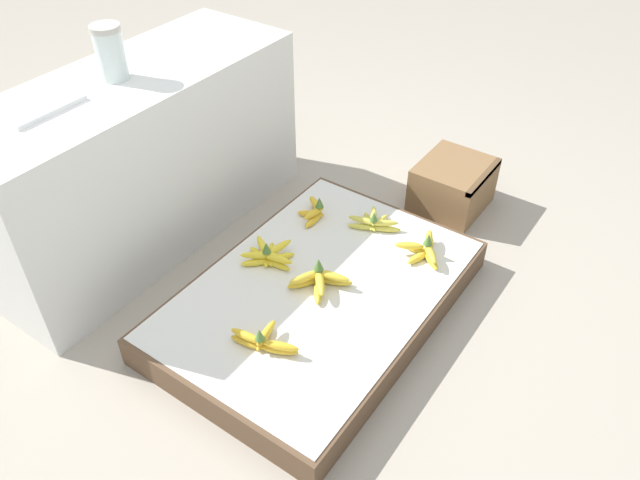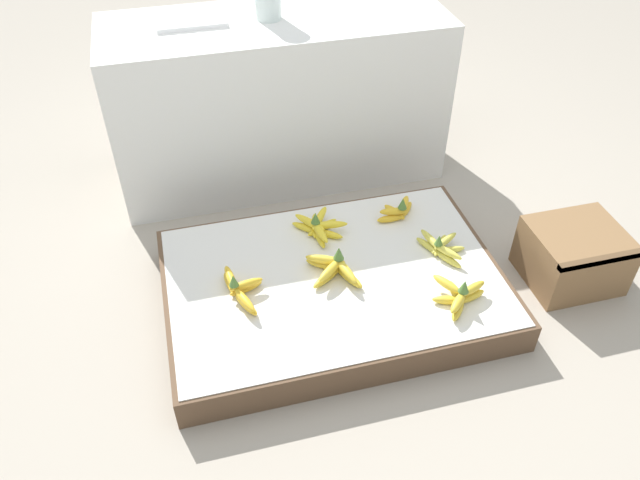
{
  "view_description": "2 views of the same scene",
  "coord_description": "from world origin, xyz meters",
  "px_view_note": "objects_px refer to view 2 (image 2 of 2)",
  "views": [
    {
      "loc": [
        -1.34,
        -0.95,
        1.72
      ],
      "look_at": [
        0.09,
        0.06,
        0.26
      ],
      "focal_mm": 35.0,
      "sensor_mm": 36.0,
      "label": 1
    },
    {
      "loc": [
        -0.45,
        -1.53,
        1.68
      ],
      "look_at": [
        -0.03,
        0.06,
        0.24
      ],
      "focal_mm": 35.0,
      "sensor_mm": 36.0,
      "label": 2
    }
  ],
  "objects_px": {
    "banana_bunch_middle_midleft": "(334,268)",
    "banana_bunch_middle_midright": "(441,247)",
    "wooden_crate": "(573,256)",
    "banana_bunch_back_midright": "(398,210)",
    "banana_bunch_front_midright": "(459,295)",
    "foam_tray_white": "(190,18)",
    "banana_bunch_middle_left": "(240,289)",
    "banana_bunch_back_midleft": "(318,227)"
  },
  "relations": [
    {
      "from": "banana_bunch_middle_midleft",
      "to": "banana_bunch_middle_midright",
      "type": "xyz_separation_m",
      "value": [
        0.41,
        0.02,
        -0.01
      ]
    },
    {
      "from": "wooden_crate",
      "to": "banana_bunch_middle_midright",
      "type": "bearing_deg",
      "value": 165.11
    },
    {
      "from": "banana_bunch_middle_midright",
      "to": "banana_bunch_back_midright",
      "type": "height_order",
      "value": "banana_bunch_back_midright"
    },
    {
      "from": "wooden_crate",
      "to": "banana_bunch_front_midright",
      "type": "xyz_separation_m",
      "value": [
        -0.52,
        -0.12,
        0.05
      ]
    },
    {
      "from": "banana_bunch_front_midright",
      "to": "banana_bunch_middle_midleft",
      "type": "distance_m",
      "value": 0.44
    },
    {
      "from": "banana_bunch_middle_midleft",
      "to": "foam_tray_white",
      "type": "bearing_deg",
      "value": 109.51
    },
    {
      "from": "wooden_crate",
      "to": "banana_bunch_middle_midright",
      "type": "xyz_separation_m",
      "value": [
        -0.48,
        0.13,
        0.04
      ]
    },
    {
      "from": "banana_bunch_middle_left",
      "to": "banana_bunch_back_midleft",
      "type": "bearing_deg",
      "value": 36.79
    },
    {
      "from": "banana_bunch_front_midright",
      "to": "banana_bunch_middle_midleft",
      "type": "height_order",
      "value": "banana_bunch_middle_midleft"
    },
    {
      "from": "foam_tray_white",
      "to": "wooden_crate",
      "type": "bearing_deg",
      "value": -40.58
    },
    {
      "from": "banana_bunch_front_midright",
      "to": "banana_bunch_middle_midright",
      "type": "bearing_deg",
      "value": 80.8
    },
    {
      "from": "banana_bunch_front_midright",
      "to": "foam_tray_white",
      "type": "height_order",
      "value": "foam_tray_white"
    },
    {
      "from": "banana_bunch_middle_left",
      "to": "banana_bunch_back_midleft",
      "type": "distance_m",
      "value": 0.43
    },
    {
      "from": "banana_bunch_middle_left",
      "to": "banana_bunch_back_midleft",
      "type": "xyz_separation_m",
      "value": [
        0.34,
        0.26,
        -0.0
      ]
    },
    {
      "from": "foam_tray_white",
      "to": "banana_bunch_back_midleft",
      "type": "bearing_deg",
      "value": -64.27
    },
    {
      "from": "banana_bunch_front_midright",
      "to": "foam_tray_white",
      "type": "distance_m",
      "value": 1.48
    },
    {
      "from": "banana_bunch_middle_left",
      "to": "banana_bunch_back_midleft",
      "type": "relative_size",
      "value": 1.12
    },
    {
      "from": "banana_bunch_middle_left",
      "to": "banana_bunch_back_midright",
      "type": "relative_size",
      "value": 1.35
    },
    {
      "from": "banana_bunch_middle_midleft",
      "to": "banana_bunch_middle_midright",
      "type": "relative_size",
      "value": 0.95
    },
    {
      "from": "banana_bunch_middle_left",
      "to": "foam_tray_white",
      "type": "distance_m",
      "value": 1.11
    },
    {
      "from": "banana_bunch_back_midleft",
      "to": "foam_tray_white",
      "type": "xyz_separation_m",
      "value": [
        -0.34,
        0.7,
        0.57
      ]
    },
    {
      "from": "banana_bunch_middle_midleft",
      "to": "banana_bunch_back_midright",
      "type": "xyz_separation_m",
      "value": [
        0.33,
        0.26,
        -0.0
      ]
    },
    {
      "from": "banana_bunch_front_midright",
      "to": "banana_bunch_back_midleft",
      "type": "height_order",
      "value": "banana_bunch_front_midright"
    },
    {
      "from": "banana_bunch_middle_midleft",
      "to": "foam_tray_white",
      "type": "xyz_separation_m",
      "value": [
        -0.33,
        0.94,
        0.57
      ]
    },
    {
      "from": "banana_bunch_front_midright",
      "to": "banana_bunch_middle_midright",
      "type": "distance_m",
      "value": 0.25
    },
    {
      "from": "banana_bunch_back_midleft",
      "to": "foam_tray_white",
      "type": "height_order",
      "value": "foam_tray_white"
    },
    {
      "from": "banana_bunch_middle_left",
      "to": "banana_bunch_back_midright",
      "type": "distance_m",
      "value": 0.72
    },
    {
      "from": "banana_bunch_middle_midleft",
      "to": "banana_bunch_back_midright",
      "type": "distance_m",
      "value": 0.42
    },
    {
      "from": "banana_bunch_back_midright",
      "to": "banana_bunch_front_midright",
      "type": "bearing_deg",
      "value": -85.3
    },
    {
      "from": "banana_bunch_middle_midright",
      "to": "banana_bunch_front_midright",
      "type": "bearing_deg",
      "value": -99.2
    },
    {
      "from": "banana_bunch_back_midleft",
      "to": "banana_bunch_front_midright",
      "type": "bearing_deg",
      "value": -51.86
    },
    {
      "from": "banana_bunch_back_midleft",
      "to": "banana_bunch_back_midright",
      "type": "xyz_separation_m",
      "value": [
        0.33,
        0.02,
        0.0
      ]
    },
    {
      "from": "banana_bunch_middle_midleft",
      "to": "banana_bunch_back_midleft",
      "type": "xyz_separation_m",
      "value": [
        0.0,
        0.24,
        -0.01
      ]
    },
    {
      "from": "banana_bunch_front_midright",
      "to": "banana_bunch_back_midright",
      "type": "bearing_deg",
      "value": 94.7
    },
    {
      "from": "wooden_crate",
      "to": "banana_bunch_back_midleft",
      "type": "bearing_deg",
      "value": 158.54
    },
    {
      "from": "banana_bunch_middle_midleft",
      "to": "banana_bunch_back_midleft",
      "type": "relative_size",
      "value": 0.94
    },
    {
      "from": "banana_bunch_middle_left",
      "to": "banana_bunch_middle_midright",
      "type": "relative_size",
      "value": 1.13
    },
    {
      "from": "banana_bunch_middle_left",
      "to": "banana_bunch_back_midleft",
      "type": "height_order",
      "value": "banana_bunch_back_midleft"
    },
    {
      "from": "banana_bunch_middle_midleft",
      "to": "banana_bunch_middle_midright",
      "type": "bearing_deg",
      "value": 2.55
    },
    {
      "from": "wooden_crate",
      "to": "banana_bunch_back_midright",
      "type": "xyz_separation_m",
      "value": [
        -0.56,
        0.37,
        0.05
      ]
    },
    {
      "from": "banana_bunch_middle_left",
      "to": "foam_tray_white",
      "type": "relative_size",
      "value": 0.89
    },
    {
      "from": "banana_bunch_front_midright",
      "to": "wooden_crate",
      "type": "bearing_deg",
      "value": 13.07
    }
  ]
}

